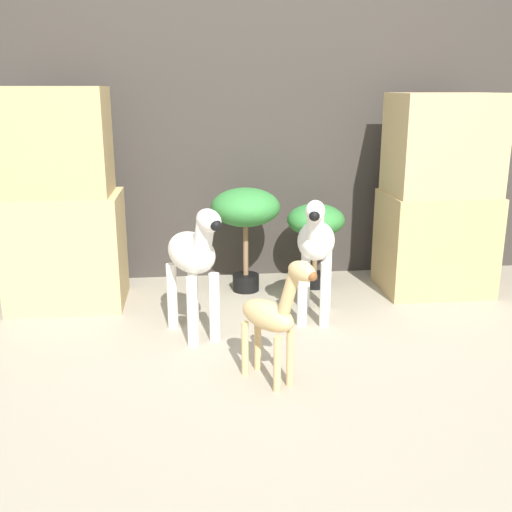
% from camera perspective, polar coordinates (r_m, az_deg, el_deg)
% --- Properties ---
extents(ground_plane, '(14.00, 14.00, 0.00)m').
position_cam_1_polar(ground_plane, '(2.47, 2.99, -12.49)').
color(ground_plane, '#9E937F').
extents(wall_back, '(6.40, 0.08, 2.20)m').
position_cam_1_polar(wall_back, '(3.75, -0.74, 14.71)').
color(wall_back, '#38332D').
rests_on(wall_back, ground_plane).
extents(rock_pillar_left, '(0.61, 0.46, 1.18)m').
position_cam_1_polar(rock_pillar_left, '(3.40, -17.94, 4.45)').
color(rock_pillar_left, tan).
rests_on(rock_pillar_left, ground_plane).
extents(rock_pillar_right, '(0.61, 0.46, 1.14)m').
position_cam_1_polar(rock_pillar_right, '(3.61, 16.98, 5.29)').
color(rock_pillar_right, tan).
rests_on(rock_pillar_right, ground_plane).
extents(zebra_right, '(0.27, 0.49, 0.66)m').
position_cam_1_polar(zebra_right, '(3.05, 5.71, 1.00)').
color(zebra_right, white).
rests_on(zebra_right, ground_plane).
extents(zebra_left, '(0.31, 0.48, 0.66)m').
position_cam_1_polar(zebra_left, '(2.83, -5.94, -0.16)').
color(zebra_left, white).
rests_on(zebra_left, ground_plane).
extents(giraffe_figurine, '(0.30, 0.37, 0.55)m').
position_cam_1_polar(giraffe_figurine, '(2.39, 1.63, -5.54)').
color(giraffe_figurine, tan).
rests_on(giraffe_figurine, ground_plane).
extents(potted_palm_front, '(0.34, 0.34, 0.51)m').
position_cam_1_polar(potted_palm_front, '(3.58, 5.71, 2.86)').
color(potted_palm_front, black).
rests_on(potted_palm_front, ground_plane).
extents(potted_palm_back, '(0.40, 0.40, 0.61)m').
position_cam_1_polar(potted_palm_back, '(3.46, -1.01, 4.17)').
color(potted_palm_back, black).
rests_on(potted_palm_back, ground_plane).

